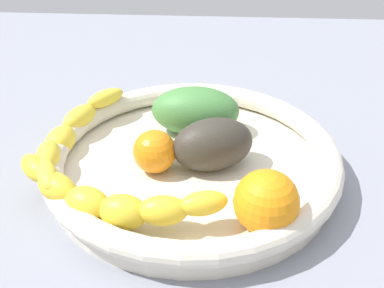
{
  "coord_description": "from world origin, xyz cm",
  "views": [
    {
      "loc": [
        -50.58,
        -2.94,
        40.46
      ],
      "look_at": [
        0.0,
        0.0,
        7.71
      ],
      "focal_mm": 47.46,
      "sensor_mm": 36.0,
      "label": 1
    }
  ],
  "objects_px": {
    "orange_front": "(266,202)",
    "avocado_dark": "(213,144)",
    "orange_mid_left": "(155,151)",
    "mango_green": "(196,111)",
    "fruit_bowl": "(192,161)",
    "banana_draped_left": "(108,200)",
    "banana_draped_right": "(67,136)"
  },
  "relations": [
    {
      "from": "orange_front",
      "to": "avocado_dark",
      "type": "distance_m",
      "value": 0.12
    },
    {
      "from": "banana_draped_left",
      "to": "orange_front",
      "type": "xyz_separation_m",
      "value": [
        -0.0,
        -0.16,
        0.01
      ]
    },
    {
      "from": "fruit_bowl",
      "to": "mango_green",
      "type": "height_order",
      "value": "mango_green"
    },
    {
      "from": "fruit_bowl",
      "to": "orange_front",
      "type": "distance_m",
      "value": 0.14
    },
    {
      "from": "orange_front",
      "to": "mango_green",
      "type": "distance_m",
      "value": 0.2
    },
    {
      "from": "banana_draped_right",
      "to": "mango_green",
      "type": "xyz_separation_m",
      "value": [
        0.06,
        -0.16,
        0.01
      ]
    },
    {
      "from": "orange_mid_left",
      "to": "mango_green",
      "type": "bearing_deg",
      "value": -25.76
    },
    {
      "from": "orange_front",
      "to": "orange_mid_left",
      "type": "height_order",
      "value": "orange_front"
    },
    {
      "from": "fruit_bowl",
      "to": "avocado_dark",
      "type": "relative_size",
      "value": 3.64
    },
    {
      "from": "banana_draped_right",
      "to": "orange_front",
      "type": "xyz_separation_m",
      "value": [
        -0.12,
        -0.24,
        0.01
      ]
    },
    {
      "from": "fruit_bowl",
      "to": "banana_draped_left",
      "type": "distance_m",
      "value": 0.13
    },
    {
      "from": "banana_draped_left",
      "to": "mango_green",
      "type": "distance_m",
      "value": 0.2
    },
    {
      "from": "banana_draped_right",
      "to": "banana_draped_left",
      "type": "bearing_deg",
      "value": -147.76
    },
    {
      "from": "banana_draped_right",
      "to": "mango_green",
      "type": "relative_size",
      "value": 2.04
    },
    {
      "from": "banana_draped_right",
      "to": "orange_mid_left",
      "type": "distance_m",
      "value": 0.12
    },
    {
      "from": "orange_front",
      "to": "banana_draped_left",
      "type": "bearing_deg",
      "value": 88.6
    },
    {
      "from": "fruit_bowl",
      "to": "banana_draped_right",
      "type": "bearing_deg",
      "value": 84.36
    },
    {
      "from": "banana_draped_right",
      "to": "mango_green",
      "type": "height_order",
      "value": "mango_green"
    },
    {
      "from": "banana_draped_right",
      "to": "orange_mid_left",
      "type": "relative_size",
      "value": 4.56
    },
    {
      "from": "mango_green",
      "to": "banana_draped_right",
      "type": "bearing_deg",
      "value": 112.0
    },
    {
      "from": "banana_draped_left",
      "to": "mango_green",
      "type": "bearing_deg",
      "value": -23.8
    },
    {
      "from": "orange_front",
      "to": "avocado_dark",
      "type": "xyz_separation_m",
      "value": [
        0.11,
        0.06,
        -0.0
      ]
    },
    {
      "from": "banana_draped_right",
      "to": "avocado_dark",
      "type": "distance_m",
      "value": 0.18
    },
    {
      "from": "banana_draped_left",
      "to": "orange_mid_left",
      "type": "relative_size",
      "value": 4.68
    },
    {
      "from": "orange_mid_left",
      "to": "avocado_dark",
      "type": "xyz_separation_m",
      "value": [
        0.01,
        -0.07,
        0.0
      ]
    },
    {
      "from": "orange_front",
      "to": "avocado_dark",
      "type": "height_order",
      "value": "orange_front"
    },
    {
      "from": "banana_draped_left",
      "to": "orange_front",
      "type": "height_order",
      "value": "orange_front"
    },
    {
      "from": "orange_mid_left",
      "to": "fruit_bowl",
      "type": "bearing_deg",
      "value": -74.21
    },
    {
      "from": "orange_mid_left",
      "to": "orange_front",
      "type": "bearing_deg",
      "value": -127.61
    },
    {
      "from": "mango_green",
      "to": "banana_draped_left",
      "type": "bearing_deg",
      "value": 156.2
    },
    {
      "from": "banana_draped_left",
      "to": "banana_draped_right",
      "type": "height_order",
      "value": "banana_draped_right"
    },
    {
      "from": "banana_draped_right",
      "to": "orange_front",
      "type": "distance_m",
      "value": 0.27
    }
  ]
}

